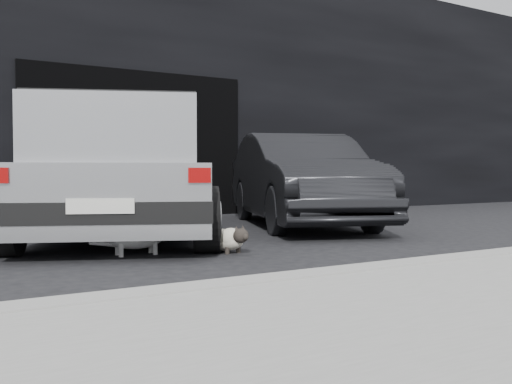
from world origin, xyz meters
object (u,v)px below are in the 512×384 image
second_car (301,180)px  silver_hatchback (122,166)px  cat_white (140,235)px  cat_siamese (225,239)px

second_car → silver_hatchback: bearing=-157.0°
cat_white → silver_hatchback: bearing=171.7°
cat_white → second_car: bearing=121.2°
second_car → cat_white: 3.54m
cat_siamese → second_car: bearing=-151.2°
second_car → cat_siamese: second_car is taller
cat_siamese → cat_white: bearing=-30.7°
cat_white → cat_siamese: bearing=73.7°
second_car → cat_white: bearing=-132.0°
silver_hatchback → cat_siamese: (0.49, -1.78, -0.75)m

